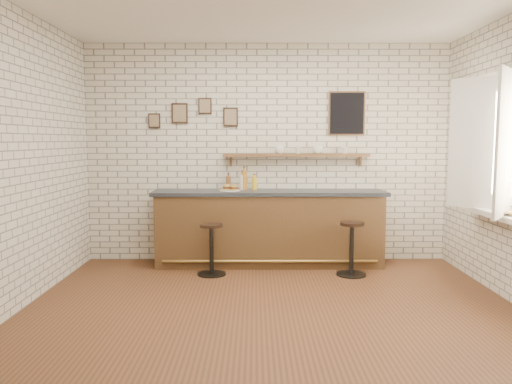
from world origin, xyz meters
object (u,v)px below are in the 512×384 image
bitters_bottle_brown (229,183)px  condiment_bottle_yellow (254,183)px  shelf_cup_c (318,150)px  bar_counter (269,228)px  book_upper (505,212)px  sandwich_plate (230,190)px  bitters_bottle_amber (244,180)px  book_lower (504,213)px  ciabatta_sandwich (231,187)px  shelf_cup_b (298,151)px  bar_stool_left (211,248)px  shelf_cup_d (345,150)px  shelf_cup_a (280,150)px  bar_stool_right (352,247)px  bitters_bottle_white (242,182)px

bitters_bottle_brown → condiment_bottle_yellow: 0.36m
shelf_cup_c → bar_counter: bearing=120.4°
book_upper → bar_counter: bearing=-176.3°
shelf_cup_c → sandwich_plate: bearing=114.1°
sandwich_plate → bitters_bottle_amber: (0.19, 0.17, 0.12)m
bar_counter → book_lower: size_ratio=12.52×
bar_counter → sandwich_plate: bearing=-178.1°
ciabatta_sandwich → shelf_cup_b: 1.06m
bar_counter → book_lower: bar_counter is taller
shelf_cup_c → book_upper: (1.68, -1.84, -0.59)m
bar_stool_left → shelf_cup_b: bearing=32.4°
bar_stool_left → shelf_cup_d: shelf_cup_d is taller
bitters_bottle_amber → book_upper: 3.24m
sandwich_plate → book_upper: (2.88, -1.62, -0.05)m
bitters_bottle_amber → shelf_cup_a: (0.49, 0.05, 0.41)m
shelf_cup_b → book_lower: size_ratio=0.36×
shelf_cup_a → sandwich_plate: bearing=-170.7°
bitters_bottle_amber → book_lower: bitters_bottle_amber is taller
bar_counter → sandwich_plate: sandwich_plate is taller
sandwich_plate → bar_stool_right: 1.76m
bitters_bottle_brown → shelf_cup_a: shelf_cup_a is taller
shelf_cup_b → shelf_cup_c: bearing=-50.7°
bitters_bottle_brown → condiment_bottle_yellow: size_ratio=1.08×
bitters_bottle_brown → shelf_cup_a: size_ratio=1.74×
bar_stool_right → book_lower: 1.81m
bitters_bottle_white → bar_stool_left: bitters_bottle_white is taller
ciabatta_sandwich → book_upper: (2.87, -1.62, -0.10)m
bitters_bottle_white → condiment_bottle_yellow: 0.17m
sandwich_plate → shelf_cup_b: size_ratio=3.14×
condiment_bottle_yellow → book_lower: bearing=-34.6°
shelf_cup_a → shelf_cup_d: size_ratio=1.36×
bar_stool_right → book_upper: book_upper is taller
shelf_cup_a → book_lower: shelf_cup_a is taller
shelf_cup_d → book_lower: shelf_cup_d is taller
shelf_cup_b → condiment_bottle_yellow: bearing=134.1°
bitters_bottle_white → shelf_cup_c: (1.03, 0.05, 0.44)m
shelf_cup_d → book_lower: (1.32, -1.81, -0.60)m
condiment_bottle_yellow → bar_stool_left: size_ratio=0.33×
bitters_bottle_white → bitters_bottle_amber: 0.04m
shelf_cup_c → shelf_cup_d: (0.37, 0.00, -0.01)m
condiment_bottle_yellow → shelf_cup_a: size_ratio=1.61×
ciabatta_sandwich → bitters_bottle_brown: bearing=102.4°
bitters_bottle_white → shelf_cup_b: shelf_cup_b is taller
shelf_cup_a → shelf_cup_c: 0.52m
book_lower → bitters_bottle_white: bearing=152.5°
bitters_bottle_brown → book_upper: 3.42m
sandwich_plate → book_lower: (2.88, -1.59, -0.07)m
bar_counter → ciabatta_sandwich: (-0.52, -0.02, 0.55)m
bitters_bottle_white → shelf_cup_b: bearing=3.7°
shelf_cup_b → book_upper: shelf_cup_b is taller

